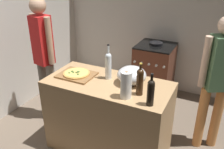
{
  "coord_description": "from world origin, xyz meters",
  "views": [
    {
      "loc": [
        0.94,
        -1.31,
        2.1
      ],
      "look_at": [
        -0.13,
        0.86,
        0.95
      ],
      "focal_mm": 38.96,
      "sensor_mm": 36.0,
      "label": 1
    }
  ],
  "objects": [
    {
      "name": "cutting_board",
      "position": [
        -0.53,
        0.74,
        0.91
      ],
      "size": [
        0.4,
        0.32,
        0.02
      ],
      "primitive_type": "cube",
      "color": "olive",
      "rests_on": "counter"
    },
    {
      "name": "person_in_stripes",
      "position": [
        -1.19,
        0.97,
        0.98
      ],
      "size": [
        0.37,
        0.24,
        1.7
      ],
      "color": "slate",
      "rests_on": "ground_plane"
    },
    {
      "name": "paper_towel_roll",
      "position": [
        0.16,
        0.55,
        1.03
      ],
      "size": [
        0.11,
        0.11,
        0.27
      ],
      "color": "white",
      "rests_on": "counter"
    },
    {
      "name": "pizza",
      "position": [
        -0.53,
        0.74,
        0.93
      ],
      "size": [
        0.3,
        0.3,
        0.03
      ],
      "color": "tan",
      "rests_on": "cutting_board"
    },
    {
      "name": "mixing_bowl",
      "position": [
        0.1,
        0.85,
        0.99
      ],
      "size": [
        0.31,
        0.31,
        0.19
      ],
      "color": "#B2B2B7",
      "rests_on": "counter"
    },
    {
      "name": "ground_plane",
      "position": [
        0.0,
        1.29,
        -0.01
      ],
      "size": [
        4.2,
        3.18,
        0.02
      ],
      "primitive_type": "cube",
      "color": "#6B5B4C"
    },
    {
      "name": "stove",
      "position": [
        -0.05,
        2.23,
        0.45
      ],
      "size": [
        0.57,
        0.61,
        0.93
      ],
      "color": "brown",
      "rests_on": "ground_plane"
    },
    {
      "name": "person_in_red",
      "position": [
        0.91,
        1.33,
        0.93
      ],
      "size": [
        0.36,
        0.29,
        1.6
      ],
      "color": "#D88C4C",
      "rests_on": "ground_plane"
    },
    {
      "name": "counter",
      "position": [
        -0.13,
        0.76,
        0.45
      ],
      "size": [
        1.37,
        0.66,
        0.9
      ],
      "primitive_type": "cube",
      "color": "tan",
      "rests_on": "ground_plane"
    },
    {
      "name": "kitchen_wall_left",
      "position": [
        -1.85,
        1.29,
        1.3
      ],
      "size": [
        0.1,
        3.18,
        2.6
      ],
      "primitive_type": "cube",
      "color": "beige",
      "rests_on": "ground_plane"
    },
    {
      "name": "wine_bottle_clear",
      "position": [
        0.41,
        0.52,
        1.04
      ],
      "size": [
        0.07,
        0.07,
        0.31
      ],
      "color": "black",
      "rests_on": "counter"
    },
    {
      "name": "kitchen_wall_rear",
      "position": [
        0.0,
        2.63,
        1.3
      ],
      "size": [
        4.2,
        0.1,
        2.6
      ],
      "primitive_type": "cube",
      "color": "beige",
      "rests_on": "ground_plane"
    },
    {
      "name": "wine_bottle_green",
      "position": [
        0.26,
        0.66,
        1.05
      ],
      "size": [
        0.07,
        0.07,
        0.33
      ],
      "color": "#331E0F",
      "rests_on": "counter"
    },
    {
      "name": "wine_bottle_dark",
      "position": [
        -0.17,
        0.84,
        1.06
      ],
      "size": [
        0.07,
        0.07,
        0.4
      ],
      "color": "silver",
      "rests_on": "counter"
    }
  ]
}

